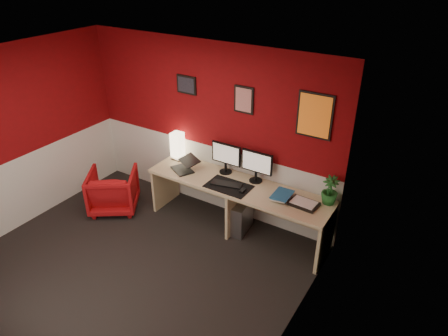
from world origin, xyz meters
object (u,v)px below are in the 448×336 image
Objects in this scene: shoji_lamp at (178,147)px; pc_tower at (241,216)px; laptop at (182,163)px; monitor_right at (256,162)px; potted_plant at (330,190)px; armchair at (113,190)px; monitor_left at (226,154)px; desk at (237,207)px; zen_tray at (304,204)px.

shoji_lamp is 1.40m from pc_tower.
monitor_right is at bearing 43.45° from laptop.
pc_tower is at bearing -170.02° from potted_plant.
monitor_left is at bearing 171.27° from armchair.
monitor_right is at bearing 52.81° from desk.
laptop is at bearing -153.17° from monitor_left.
monitor_left reaches higher than armchair.
shoji_lamp is 1.08× the size of potted_plant.
potted_plant is at bearing 3.20° from pc_tower.
zen_tray is 2.87m from armchair.
armchair is at bearing -154.38° from monitor_left.
zen_tray is at bearing -14.46° from monitor_right.
potted_plant is (2.32, 0.02, -0.02)m from shoji_lamp.
desk is 0.76m from monitor_left.
monitor_right is 0.84× the size of armchair.
shoji_lamp is (-1.14, 0.19, 0.56)m from desk.
shoji_lamp is at bearing -179.44° from potted_plant.
monitor_right reaches higher than armchair.
laptop is (-0.87, -0.07, 0.47)m from desk.
monitor_left is 1.29× the size of pc_tower.
pc_tower is at bearing 179.89° from zen_tray.
desk is 5.78× the size of pc_tower.
shoji_lamp is 1.14× the size of zen_tray.
armchair is at bearing -164.06° from desk.
zen_tray is at bearing -4.86° from shoji_lamp.
monitor_right reaches higher than laptop.
shoji_lamp is at bearing 164.92° from pc_tower.
potted_plant is 1.33m from pc_tower.
shoji_lamp is at bearing 164.36° from laptop.
pc_tower is at bearing -27.46° from monitor_left.
monitor_left is at bearing -179.48° from monitor_right.
armchair is (-2.01, -0.74, -0.70)m from monitor_right.
shoji_lamp reaches higher than laptop.
monitor_right is 0.83m from pc_tower.
zen_tray is at bearing -140.82° from potted_plant.
monitor_right reaches higher than potted_plant.
desk is at bearing -179.34° from zen_tray.
monitor_right is at bearing 55.77° from pc_tower.
laptop is 0.57× the size of monitor_left.
zen_tray is 0.36m from potted_plant.
desk is at bearing -127.19° from monitor_right.
monitor_left is 1.30m from zen_tray.
zen_tray is (2.08, -0.18, -0.18)m from shoji_lamp.
laptop reaches higher than desk.
zen_tray reaches higher than desk.
monitor_left is 1.57× the size of potted_plant.
monitor_left is at bearing 146.88° from desk.
potted_plant is at bearing 159.35° from armchair.
laptop is at bearing 178.50° from pc_tower.
potted_plant is at bearing 0.56° from shoji_lamp.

